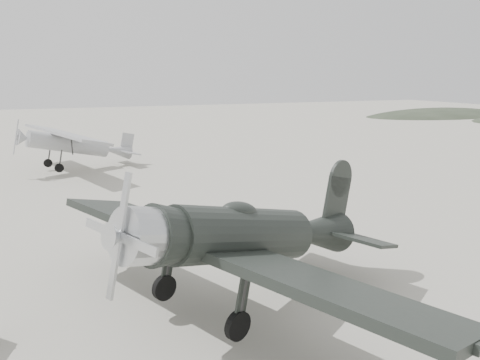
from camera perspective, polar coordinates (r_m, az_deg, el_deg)
name	(u,v)px	position (r m, az deg, el deg)	size (l,w,h in m)	color
ground	(248,239)	(17.82, 1.02, -7.23)	(160.00, 160.00, 0.00)	#ADA99A
hill_northeast	(441,116)	(79.48, 23.34, 7.23)	(32.00, 16.00, 5.20)	#2D3627
lowwing_monoplane	(251,235)	(12.11, 1.39, -6.77)	(8.89, 11.65, 3.84)	black
highwing_monoplane	(74,141)	(32.13, -19.62, 4.49)	(7.73, 10.76, 3.06)	#A0A2A5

